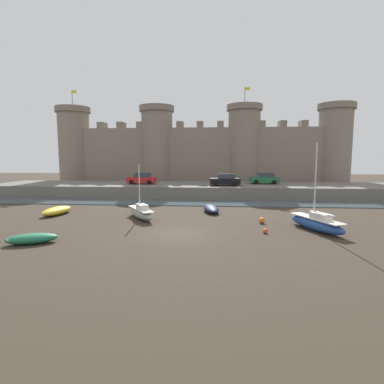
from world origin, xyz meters
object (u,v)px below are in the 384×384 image
(car_quay_centre_east, at_px, (265,179))
(car_quay_centre_west, at_px, (225,180))
(mooring_buoy_mid_mud, at_px, (265,231))
(mooring_buoy_near_shore, at_px, (262,220))
(sailboat_foreground_left, at_px, (316,223))
(rowboat_midflat_right, at_px, (57,211))
(sailboat_near_channel_right, at_px, (141,213))
(car_quay_east, at_px, (142,179))
(rowboat_foreground_right, at_px, (211,209))
(rowboat_midflat_left, at_px, (32,238))

(car_quay_centre_east, xyz_separation_m, car_quay_centre_west, (-5.78, -3.12, 0.00))
(mooring_buoy_mid_mud, relative_size, mooring_buoy_near_shore, 0.69)
(sailboat_foreground_left, bearing_deg, mooring_buoy_near_shore, 149.26)
(rowboat_midflat_right, relative_size, sailboat_near_channel_right, 0.82)
(rowboat_midflat_right, height_order, sailboat_near_channel_right, sailboat_near_channel_right)
(mooring_buoy_mid_mud, height_order, mooring_buoy_near_shore, mooring_buoy_near_shore)
(mooring_buoy_mid_mud, distance_m, mooring_buoy_near_shore, 3.34)
(sailboat_foreground_left, height_order, car_quay_east, sailboat_foreground_left)
(mooring_buoy_mid_mud, relative_size, car_quay_centre_east, 0.09)
(rowboat_midflat_right, height_order, car_quay_centre_east, car_quay_centre_east)
(sailboat_foreground_left, distance_m, mooring_buoy_mid_mud, 4.16)
(mooring_buoy_mid_mud, xyz_separation_m, mooring_buoy_near_shore, (0.27, 3.33, 0.08))
(sailboat_foreground_left, xyz_separation_m, sailboat_near_channel_right, (-14.37, 3.34, -0.03))
(rowboat_midflat_right, bearing_deg, car_quay_centre_east, 36.26)
(car_quay_centre_west, bearing_deg, rowboat_midflat_right, -141.33)
(rowboat_midflat_right, xyz_separation_m, car_quay_centre_east, (22.49, 16.50, 2.07))
(car_quay_centre_east, height_order, car_quay_centre_west, same)
(mooring_buoy_near_shore, relative_size, car_quay_centre_east, 0.13)
(mooring_buoy_mid_mud, xyz_separation_m, car_quay_east, (-14.26, 20.68, 2.29))
(rowboat_midflat_right, relative_size, rowboat_foreground_right, 0.98)
(mooring_buoy_mid_mud, bearing_deg, sailboat_foreground_left, 15.61)
(rowboat_foreground_right, distance_m, car_quay_east, 16.22)
(sailboat_near_channel_right, bearing_deg, rowboat_midflat_right, 171.43)
(rowboat_midflat_left, bearing_deg, sailboat_foreground_left, 14.27)
(rowboat_midflat_left, relative_size, mooring_buoy_near_shore, 6.40)
(rowboat_midflat_left, xyz_separation_m, sailboat_near_channel_right, (5.09, 8.29, 0.21))
(rowboat_midflat_right, xyz_separation_m, sailboat_near_channel_right, (8.63, -1.30, 0.16))
(rowboat_foreground_right, xyz_separation_m, mooring_buoy_mid_mud, (4.07, -8.24, -0.18))
(sailboat_foreground_left, xyz_separation_m, mooring_buoy_near_shore, (-3.72, 2.21, -0.33))
(rowboat_midflat_left, distance_m, car_quay_centre_west, 26.56)
(sailboat_near_channel_right, height_order, mooring_buoy_near_shore, sailboat_near_channel_right)
(sailboat_foreground_left, height_order, mooring_buoy_mid_mud, sailboat_foreground_left)
(sailboat_near_channel_right, distance_m, car_quay_east, 16.79)
(rowboat_midflat_left, xyz_separation_m, car_quay_east, (1.22, 24.51, 2.12))
(sailboat_foreground_left, relative_size, car_quay_centre_east, 1.61)
(rowboat_midflat_right, relative_size, sailboat_foreground_left, 0.61)
(mooring_buoy_near_shore, xyz_separation_m, car_quay_centre_east, (3.21, 18.92, 2.21))
(rowboat_midflat_left, xyz_separation_m, mooring_buoy_near_shore, (15.74, 7.16, -0.09))
(sailboat_near_channel_right, bearing_deg, rowboat_midflat_left, -121.53)
(sailboat_foreground_left, distance_m, sailboat_near_channel_right, 14.76)
(car_quay_east, bearing_deg, mooring_buoy_mid_mud, -55.41)
(rowboat_midflat_right, bearing_deg, sailboat_foreground_left, -11.41)
(car_quay_centre_east, bearing_deg, car_quay_centre_west, -151.64)
(sailboat_foreground_left, height_order, rowboat_foreground_right, sailboat_foreground_left)
(rowboat_midflat_right, xyz_separation_m, mooring_buoy_mid_mud, (19.01, -5.76, -0.22))
(rowboat_foreground_right, height_order, car_quay_east, car_quay_east)
(sailboat_near_channel_right, relative_size, car_quay_centre_east, 1.21)
(car_quay_centre_east, bearing_deg, sailboat_foreground_left, -88.62)
(rowboat_midflat_left, relative_size, rowboat_midflat_right, 0.82)
(sailboat_foreground_left, distance_m, mooring_buoy_near_shore, 4.34)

